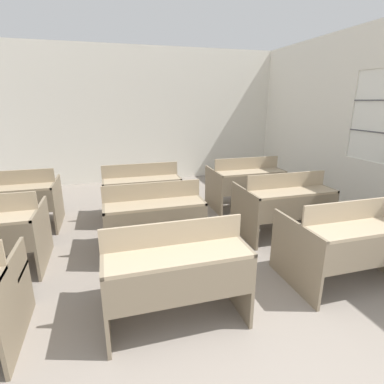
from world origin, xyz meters
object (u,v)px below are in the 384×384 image
at_px(bench_second_center, 153,215).
at_px(bench_third_right, 245,181).
at_px(bench_front_center, 173,267).
at_px(bench_third_left, 14,199).
at_px(wastepaper_bin, 287,183).
at_px(bench_second_right, 283,202).
at_px(bench_front_right, 347,239).
at_px(bench_third_center, 141,190).

distance_m(bench_second_center, bench_third_right, 2.07).
height_order(bench_front_center, bench_third_left, same).
xyz_separation_m(bench_front_center, wastepaper_bin, (3.07, 3.03, -0.31)).
distance_m(bench_second_center, bench_third_left, 2.08).
bearing_deg(bench_third_right, bench_second_right, -89.56).
distance_m(bench_front_right, bench_second_right, 1.14).
bearing_deg(bench_front_right, bench_second_center, 146.30).
bearing_deg(bench_front_center, bench_third_center, 89.74).
bearing_deg(bench_second_right, bench_third_right, 90.44).
xyz_separation_m(bench_third_center, wastepaper_bin, (3.06, 0.73, -0.31)).
bearing_deg(bench_front_right, wastepaper_bin, 66.27).
bearing_deg(bench_third_right, bench_third_center, -179.66).
xyz_separation_m(bench_third_right, wastepaper_bin, (1.32, 0.72, -0.31)).
relative_size(bench_front_center, wastepaper_bin, 3.99).
xyz_separation_m(bench_front_right, bench_third_right, (0.00, 2.28, 0.00)).
bearing_deg(bench_second_center, bench_third_right, 33.01).
distance_m(bench_front_right, bench_third_right, 2.28).
bearing_deg(bench_third_center, bench_front_right, -52.61).
bearing_deg(bench_front_center, bench_third_left, 126.75).
bearing_deg(wastepaper_bin, bench_third_center, -166.48).
xyz_separation_m(bench_second_right, wastepaper_bin, (1.31, 1.86, -0.31)).
xyz_separation_m(bench_second_center, wastepaper_bin, (3.05, 1.85, -0.31)).
bearing_deg(bench_second_right, bench_front_center, -146.33).
bearing_deg(bench_front_right, bench_third_center, 127.39).
xyz_separation_m(bench_front_center, bench_front_right, (1.75, 0.03, 0.00)).
relative_size(bench_front_center, bench_third_left, 1.00).
distance_m(bench_third_left, wastepaper_bin, 4.86).
relative_size(bench_front_right, bench_third_right, 1.00).
bearing_deg(bench_front_right, bench_front_center, -179.09).
bearing_deg(bench_third_left, bench_front_right, -33.37).
relative_size(bench_third_center, bench_third_right, 1.00).
distance_m(bench_front_center, bench_third_right, 2.90).
distance_m(bench_front_center, bench_third_left, 2.89).
bearing_deg(bench_second_center, bench_third_center, 90.24).
height_order(bench_second_center, bench_third_right, same).
relative_size(bench_third_left, bench_third_center, 1.00).
bearing_deg(bench_third_right, bench_second_center, -146.99).
height_order(bench_third_left, bench_third_center, same).
relative_size(bench_second_right, bench_third_right, 1.00).
distance_m(bench_front_center, bench_third_center, 2.30).
height_order(bench_front_right, bench_third_center, same).
xyz_separation_m(bench_second_center, bench_third_left, (-1.75, 1.14, 0.00)).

